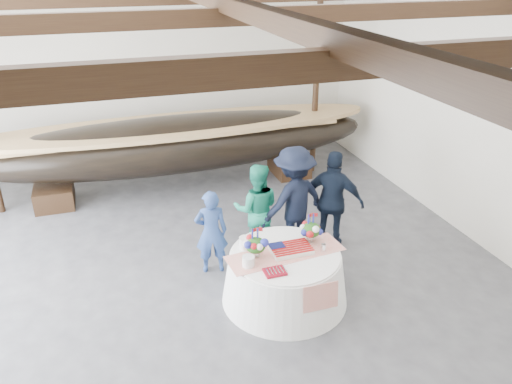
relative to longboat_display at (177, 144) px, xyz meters
name	(u,v)px	position (x,y,z in m)	size (l,w,h in m)	color
floor	(215,299)	(-0.23, -4.23, -1.07)	(10.00, 12.00, 0.01)	#3D3D42
wall_back	(151,74)	(-0.23, 1.77, 1.18)	(10.00, 0.02, 4.50)	silver
wall_right	(508,128)	(4.77, -4.23, 1.18)	(0.02, 12.00, 4.50)	silver
pavilion_structure	(191,22)	(-0.23, -3.49, 2.94)	(9.80, 11.76, 4.50)	black
longboat_display	(177,144)	(0.00, 0.00, 0.00)	(8.90, 1.78, 1.67)	black
banquet_table	(285,276)	(0.80, -4.54, -0.66)	(1.92, 1.92, 0.82)	white
tabletop_items	(282,242)	(0.76, -4.45, -0.10)	(1.81, 0.95, 0.40)	red
guest_woman_blue	(211,232)	(-0.07, -3.44, -0.33)	(0.54, 0.35, 1.47)	navy
guest_woman_teal	(257,209)	(0.82, -3.09, -0.23)	(0.81, 0.63, 1.67)	#1B906F
guest_man_left	(294,201)	(1.45, -3.24, -0.09)	(1.26, 0.73, 1.95)	black
guest_man_right	(333,201)	(2.14, -3.38, -0.14)	(1.08, 0.45, 1.85)	black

